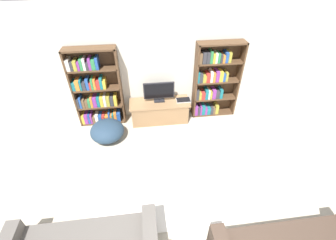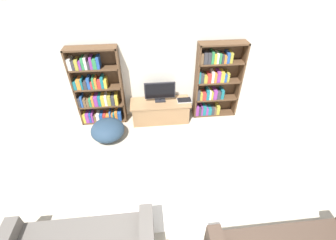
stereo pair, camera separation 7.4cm
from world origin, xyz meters
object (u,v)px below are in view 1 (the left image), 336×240
Objects in this scene: tv_stand at (160,111)px; beanbag_ottoman at (107,131)px; bookshelf_left at (96,91)px; laptop at (183,100)px; bookshelf_right at (213,81)px; television at (159,92)px.

beanbag_ottoman is (-1.19, -0.52, -0.05)m from tv_stand.
beanbag_ottoman is at bearing -73.71° from bookshelf_left.
bookshelf_left is at bearing 173.98° from tv_stand.
beanbag_ottoman is (-1.75, -0.52, -0.31)m from laptop.
bookshelf_left reaches higher than laptop.
bookshelf_left and bookshelf_right have the same top height.
bookshelf_right is at bearing 15.19° from beanbag_ottoman.
laptop is (1.94, -0.15, -0.31)m from bookshelf_left.
bookshelf_right is at bearing 11.98° from laptop.
bookshelf_right is 1.28m from television.
bookshelf_left is 1.97m from laptop.
television is at bearing 25.80° from beanbag_ottoman.
bookshelf_left is 2.57× the size of television.
tv_stand is at bearing 23.64° from beanbag_ottoman.
bookshelf_left is 1.30× the size of tv_stand.
bookshelf_left reaches higher than television.
bookshelf_right reaches higher than laptop.
laptop reaches higher than beanbag_ottoman.
beanbag_ottoman is (-1.19, -0.58, -0.55)m from television.
laptop is (-0.72, -0.15, -0.36)m from bookshelf_right.
tv_stand is at bearing -173.35° from bookshelf_right.
tv_stand is 1.98× the size of television.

